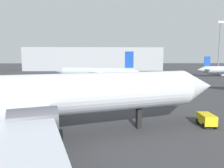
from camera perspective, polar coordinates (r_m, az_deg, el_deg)
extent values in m
cylinder|color=silver|center=(18.89, -18.92, -3.07)|extent=(29.26, 12.80, 3.69)
cone|color=silver|center=(25.62, 22.09, -0.65)|extent=(5.02, 4.78, 3.69)
cube|color=silver|center=(19.01, -23.32, -4.90)|extent=(12.10, 25.95, 0.24)
cylinder|color=#4C4C54|center=(23.87, -20.65, -2.90)|extent=(3.36, 2.61, 1.77)
cylinder|color=#4C4C54|center=(14.23, -20.56, -9.43)|extent=(3.36, 2.61, 1.77)
cube|color=black|center=(21.97, 7.28, -9.17)|extent=(0.62, 0.62, 2.14)
cube|color=black|center=(21.49, -22.78, -10.04)|extent=(0.62, 0.62, 2.14)
cube|color=black|center=(17.76, -23.23, -13.67)|extent=(0.62, 0.62, 2.14)
cylinder|color=#B2BCCC|center=(64.03, -4.24, 3.28)|extent=(21.50, 9.08, 2.72)
cone|color=#B2BCCC|center=(69.09, -13.96, 3.36)|extent=(3.67, 3.49, 2.72)
cone|color=#B2BCCC|center=(61.08, 6.76, 3.07)|extent=(3.67, 3.49, 2.72)
cube|color=#B2BCCC|center=(63.71, -3.32, 2.90)|extent=(9.71, 22.12, 0.19)
cube|color=#B2BCCC|center=(61.36, 5.02, 3.37)|extent=(3.75, 6.81, 0.12)
cube|color=#1947B2|center=(61.31, 4.69, 6.59)|extent=(2.45, 0.97, 4.72)
cylinder|color=#4C4C54|center=(59.97, -5.18, 2.50)|extent=(2.65, 2.04, 1.40)
cylinder|color=#4C4C54|center=(67.91, -2.72, 3.04)|extent=(2.65, 2.04, 1.40)
cube|color=black|center=(66.81, -9.85, 1.45)|extent=(0.49, 0.49, 1.68)
cube|color=black|center=(62.39, -3.76, 1.16)|extent=(0.49, 0.49, 1.68)
cube|color=black|center=(65.33, -2.88, 1.43)|extent=(0.49, 0.49, 1.68)
cone|color=#B2BCCC|center=(90.43, 23.03, 3.60)|extent=(3.05, 2.78, 2.75)
cube|color=#B2BCCC|center=(91.23, 24.12, 3.75)|extent=(1.87, 6.40, 0.12)
cube|color=#1947B2|center=(91.31, 24.43, 5.64)|extent=(2.43, 0.25, 3.85)
cube|color=gold|center=(24.67, 24.27, -8.59)|extent=(1.44, 2.47, 1.00)
cylinder|color=black|center=(25.33, 22.23, -9.27)|extent=(0.24, 0.61, 0.60)
cylinder|color=black|center=(25.77, 24.69, -9.11)|extent=(0.24, 0.61, 0.60)
cylinder|color=black|center=(23.84, 23.69, -10.35)|extent=(0.24, 0.61, 0.60)
cylinder|color=black|center=(24.30, 26.28, -10.16)|extent=(0.24, 0.61, 0.60)
cylinder|color=slate|center=(96.67, 27.08, 8.26)|extent=(0.50, 0.50, 21.17)
cube|color=#F2EACC|center=(97.68, 27.44, 14.70)|extent=(2.40, 0.50, 0.80)
cube|color=#999EA3|center=(131.40, -4.84, 6.75)|extent=(79.82, 23.41, 13.37)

